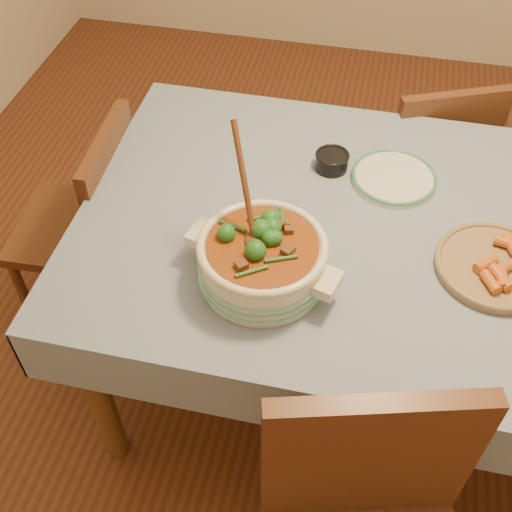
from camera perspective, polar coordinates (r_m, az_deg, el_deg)
The scene contains 8 objects.
floor at distance 2.35m, azimuth 8.74°, elevation -10.70°, with size 4.50×4.50×0.00m, color #4E2816.
dining_table at distance 1.83m, azimuth 11.09°, elevation 0.33°, with size 1.68×1.08×0.76m.
stew_casserole at distance 1.55m, azimuth 0.55°, elevation -0.11°, with size 0.40×0.38×0.37m.
white_plate at distance 1.91m, azimuth 12.16°, elevation 6.83°, with size 0.31×0.31×0.02m.
condiment_bowl at distance 1.91m, azimuth 6.76°, elevation 8.46°, with size 0.12×0.12×0.05m.
fried_plate at distance 1.72m, azimuth 20.48°, elevation -0.72°, with size 0.35×0.35×0.05m.
chair_far at distance 2.49m, azimuth 14.92°, elevation 8.21°, with size 0.50×0.50×0.82m.
chair_left at distance 2.23m, azimuth -14.33°, elevation 3.09°, with size 0.41×0.41×0.83m.
Camera 1 is at (-0.08, -1.26, 1.98)m, focal length 45.00 mm.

